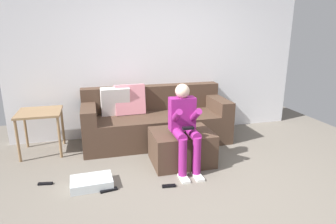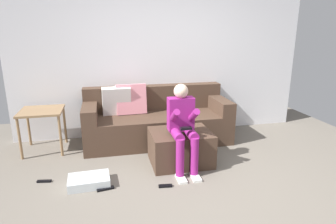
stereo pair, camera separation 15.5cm
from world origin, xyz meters
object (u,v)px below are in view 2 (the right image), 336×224
ottoman (180,147)px  side_table (42,116)px  remote_by_storage_bin (105,189)px  couch_sectional (155,120)px  storage_bin (89,181)px  person_seated (183,124)px  remote_under_side_table (44,181)px  remote_near_ottoman (165,186)px

ottoman → side_table: 2.06m
side_table → remote_by_storage_bin: size_ratio=3.20×
side_table → ottoman: bearing=-24.4°
couch_sectional → storage_bin: couch_sectional is taller
couch_sectional → person_seated: size_ratio=2.07×
couch_sectional → person_seated: 1.11m
person_seated → remote_by_storage_bin: size_ratio=5.62×
storage_bin → side_table: size_ratio=0.75×
storage_bin → remote_under_side_table: (-0.52, 0.18, -0.04)m
couch_sectional → remote_near_ottoman: (-0.15, -1.46, -0.32)m
couch_sectional → remote_near_ottoman: 1.50m
ottoman → remote_by_storage_bin: 1.14m
ottoman → person_seated: size_ratio=0.73×
remote_near_ottoman → remote_by_storage_bin: bearing=178.9°
couch_sectional → side_table: 1.69m
storage_bin → remote_near_ottoman: size_ratio=3.00×
remote_near_ottoman → remote_under_side_table: (-1.38, 0.42, 0.00)m
couch_sectional → remote_by_storage_bin: (-0.82, -1.37, -0.32)m
couch_sectional → remote_near_ottoman: couch_sectional is taller
side_table → remote_under_side_table: bearing=-81.8°
person_seated → remote_under_side_table: size_ratio=6.65×
ottoman → remote_near_ottoman: bearing=-119.8°
person_seated → remote_near_ottoman: size_ratio=7.02×
storage_bin → remote_near_ottoman: bearing=-15.5°
side_table → couch_sectional: bearing=1.4°
remote_under_side_table → remote_by_storage_bin: bearing=-15.9°
side_table → remote_by_storage_bin: bearing=-57.4°
storage_bin → side_table: 1.44m
person_seated → remote_under_side_table: person_seated is taller
storage_bin → remote_near_ottoman: storage_bin is taller
person_seated → couch_sectional: bearing=98.3°
person_seated → storage_bin: bearing=-172.4°
couch_sectional → ottoman: 0.91m
ottoman → storage_bin: bearing=-163.8°
couch_sectional → remote_by_storage_bin: bearing=-121.0°
couch_sectional → remote_near_ottoman: bearing=-95.9°
ottoman → storage_bin: 1.25m
couch_sectional → remote_under_side_table: size_ratio=13.75×
ottoman → remote_by_storage_bin: bearing=-153.9°
ottoman → remote_under_side_table: ottoman is taller
remote_near_ottoman → remote_under_side_table: size_ratio=0.95×
couch_sectional → ottoman: (0.18, -0.88, -0.12)m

